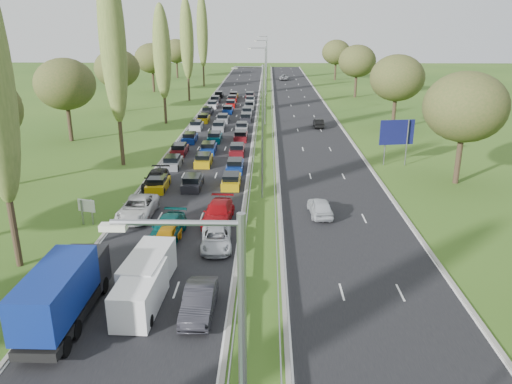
{
  "coord_description": "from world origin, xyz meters",
  "views": [
    {
      "loc": [
        4.98,
        -0.55,
        15.31
      ],
      "look_at": [
        3.99,
        40.23,
        1.5
      ],
      "focal_mm": 35.0,
      "sensor_mm": 36.0,
      "label": 1
    }
  ],
  "objects_px": {
    "info_sign": "(87,208)",
    "near_car_3": "(156,179)",
    "near_car_2": "(138,208)",
    "direction_sign": "(397,134)",
    "blue_lorry": "(64,291)",
    "white_van_front": "(149,268)",
    "white_van_rear": "(141,291)"
  },
  "relations": [
    {
      "from": "info_sign",
      "to": "near_car_3",
      "type": "bearing_deg",
      "value": 70.68
    },
    {
      "from": "near_car_2",
      "to": "direction_sign",
      "type": "xyz_separation_m",
      "value": [
        25.17,
        16.67,
        2.75
      ]
    },
    {
      "from": "info_sign",
      "to": "direction_sign",
      "type": "distance_m",
      "value": 34.24
    },
    {
      "from": "near_car_3",
      "to": "near_car_2",
      "type": "bearing_deg",
      "value": -89.69
    },
    {
      "from": "blue_lorry",
      "to": "white_van_front",
      "type": "distance_m",
      "value": 5.49
    },
    {
      "from": "blue_lorry",
      "to": "info_sign",
      "type": "height_order",
      "value": "blue_lorry"
    },
    {
      "from": "white_van_rear",
      "to": "direction_sign",
      "type": "height_order",
      "value": "direction_sign"
    },
    {
      "from": "near_car_3",
      "to": "blue_lorry",
      "type": "height_order",
      "value": "blue_lorry"
    },
    {
      "from": "near_car_2",
      "to": "info_sign",
      "type": "xyz_separation_m",
      "value": [
        -3.63,
        -1.71,
        0.55
      ]
    },
    {
      "from": "white_van_front",
      "to": "white_van_rear",
      "type": "height_order",
      "value": "white_van_front"
    },
    {
      "from": "near_car_3",
      "to": "blue_lorry",
      "type": "distance_m",
      "value": 23.52
    },
    {
      "from": "blue_lorry",
      "to": "white_van_rear",
      "type": "bearing_deg",
      "value": 22.14
    },
    {
      "from": "near_car_3",
      "to": "white_van_front",
      "type": "height_order",
      "value": "white_van_front"
    },
    {
      "from": "near_car_2",
      "to": "direction_sign",
      "type": "height_order",
      "value": "direction_sign"
    },
    {
      "from": "near_car_3",
      "to": "direction_sign",
      "type": "relative_size",
      "value": 1.03
    },
    {
      "from": "near_car_3",
      "to": "white_van_front",
      "type": "distance_m",
      "value": 19.72
    },
    {
      "from": "white_van_front",
      "to": "white_van_rear",
      "type": "bearing_deg",
      "value": -82.43
    },
    {
      "from": "white_van_rear",
      "to": "info_sign",
      "type": "height_order",
      "value": "white_van_rear"
    },
    {
      "from": "white_van_front",
      "to": "blue_lorry",
      "type": "bearing_deg",
      "value": -126.0
    },
    {
      "from": "near_car_3",
      "to": "info_sign",
      "type": "bearing_deg",
      "value": -110.36
    },
    {
      "from": "info_sign",
      "to": "near_car_2",
      "type": "bearing_deg",
      "value": 25.27
    },
    {
      "from": "blue_lorry",
      "to": "white_van_front",
      "type": "relative_size",
      "value": 1.55
    },
    {
      "from": "info_sign",
      "to": "direction_sign",
      "type": "bearing_deg",
      "value": 32.56
    },
    {
      "from": "near_car_2",
      "to": "near_car_3",
      "type": "bearing_deg",
      "value": 91.84
    },
    {
      "from": "near_car_2",
      "to": "white_van_front",
      "type": "distance_m",
      "value": 11.82
    },
    {
      "from": "near_car_2",
      "to": "direction_sign",
      "type": "bearing_deg",
      "value": 34.01
    },
    {
      "from": "white_van_front",
      "to": "direction_sign",
      "type": "relative_size",
      "value": 1.04
    },
    {
      "from": "info_sign",
      "to": "direction_sign",
      "type": "height_order",
      "value": "direction_sign"
    },
    {
      "from": "direction_sign",
      "to": "white_van_rear",
      "type": "bearing_deg",
      "value": -125.06
    },
    {
      "from": "info_sign",
      "to": "blue_lorry",
      "type": "bearing_deg",
      "value": -75.07
    },
    {
      "from": "white_van_rear",
      "to": "direction_sign",
      "type": "distance_m",
      "value": 37.47
    },
    {
      "from": "white_van_rear",
      "to": "white_van_front",
      "type": "bearing_deg",
      "value": 95.01
    }
  ]
}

